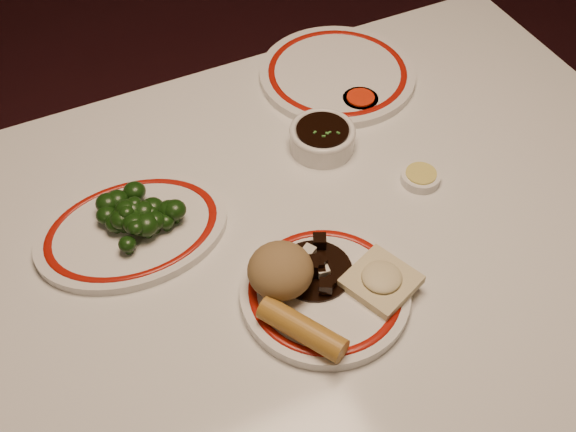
{
  "coord_description": "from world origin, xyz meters",
  "views": [
    {
      "loc": [
        -0.37,
        -0.61,
        1.6
      ],
      "look_at": [
        -0.07,
        0.01,
        0.8
      ],
      "focal_mm": 45.0,
      "sensor_mm": 36.0,
      "label": 1
    }
  ],
  "objects_px": {
    "fried_wonton": "(381,280)",
    "soy_bowl": "(322,139)",
    "main_plate": "(325,292)",
    "broccoli_plate": "(132,230)",
    "rice_mound": "(280,270)",
    "spring_roll": "(302,329)",
    "dining_table": "(328,266)",
    "broccoli_pile": "(136,215)",
    "stirfry_heap": "(315,267)"
  },
  "relations": [
    {
      "from": "rice_mound",
      "to": "broccoli_plate",
      "type": "distance_m",
      "value": 0.25
    },
    {
      "from": "broccoli_pile",
      "to": "soy_bowl",
      "type": "xyz_separation_m",
      "value": [
        0.34,
        0.04,
        -0.02
      ]
    },
    {
      "from": "main_plate",
      "to": "rice_mound",
      "type": "height_order",
      "value": "rice_mound"
    },
    {
      "from": "spring_roll",
      "to": "broccoli_pile",
      "type": "xyz_separation_m",
      "value": [
        -0.14,
        0.28,
        0.0
      ]
    },
    {
      "from": "rice_mound",
      "to": "soy_bowl",
      "type": "xyz_separation_m",
      "value": [
        0.19,
        0.24,
        -0.03
      ]
    },
    {
      "from": "stirfry_heap",
      "to": "broccoli_pile",
      "type": "relative_size",
      "value": 0.85
    },
    {
      "from": "dining_table",
      "to": "rice_mound",
      "type": "bearing_deg",
      "value": -148.86
    },
    {
      "from": "fried_wonton",
      "to": "rice_mound",
      "type": "bearing_deg",
      "value": 154.36
    },
    {
      "from": "main_plate",
      "to": "broccoli_pile",
      "type": "bearing_deg",
      "value": 130.69
    },
    {
      "from": "fried_wonton",
      "to": "soy_bowl",
      "type": "distance_m",
      "value": 0.31
    },
    {
      "from": "dining_table",
      "to": "broccoli_pile",
      "type": "height_order",
      "value": "broccoli_pile"
    },
    {
      "from": "dining_table",
      "to": "broccoli_pile",
      "type": "distance_m",
      "value": 0.32
    },
    {
      "from": "main_plate",
      "to": "dining_table",
      "type": "bearing_deg",
      "value": 58.25
    },
    {
      "from": "main_plate",
      "to": "fried_wonton",
      "type": "xyz_separation_m",
      "value": [
        0.07,
        -0.03,
        0.02
      ]
    },
    {
      "from": "main_plate",
      "to": "rice_mound",
      "type": "xyz_separation_m",
      "value": [
        -0.05,
        0.03,
        0.04
      ]
    },
    {
      "from": "rice_mound",
      "to": "stirfry_heap",
      "type": "relative_size",
      "value": 0.85
    },
    {
      "from": "rice_mound",
      "to": "broccoli_pile",
      "type": "distance_m",
      "value": 0.24
    },
    {
      "from": "fried_wonton",
      "to": "broccoli_pile",
      "type": "bearing_deg",
      "value": 136.66
    },
    {
      "from": "spring_roll",
      "to": "main_plate",
      "type": "bearing_deg",
      "value": 10.03
    },
    {
      "from": "rice_mound",
      "to": "spring_roll",
      "type": "height_order",
      "value": "rice_mound"
    },
    {
      "from": "broccoli_pile",
      "to": "main_plate",
      "type": "bearing_deg",
      "value": -49.31
    },
    {
      "from": "fried_wonton",
      "to": "stirfry_heap",
      "type": "bearing_deg",
      "value": 140.37
    },
    {
      "from": "main_plate",
      "to": "fried_wonton",
      "type": "height_order",
      "value": "fried_wonton"
    },
    {
      "from": "spring_roll",
      "to": "soy_bowl",
      "type": "relative_size",
      "value": 1.16
    },
    {
      "from": "rice_mound",
      "to": "stirfry_heap",
      "type": "xyz_separation_m",
      "value": [
        0.05,
        -0.0,
        -0.02
      ]
    },
    {
      "from": "broccoli_pile",
      "to": "soy_bowl",
      "type": "distance_m",
      "value": 0.34
    },
    {
      "from": "main_plate",
      "to": "rice_mound",
      "type": "relative_size",
      "value": 2.94
    },
    {
      "from": "broccoli_pile",
      "to": "broccoli_plate",
      "type": "bearing_deg",
      "value": -169.82
    },
    {
      "from": "stirfry_heap",
      "to": "main_plate",
      "type": "bearing_deg",
      "value": -91.89
    },
    {
      "from": "dining_table",
      "to": "spring_roll",
      "type": "bearing_deg",
      "value": -128.93
    },
    {
      "from": "main_plate",
      "to": "broccoli_pile",
      "type": "height_order",
      "value": "broccoli_pile"
    },
    {
      "from": "fried_wonton",
      "to": "broccoli_pile",
      "type": "height_order",
      "value": "broccoli_pile"
    },
    {
      "from": "fried_wonton",
      "to": "soy_bowl",
      "type": "height_order",
      "value": "same"
    },
    {
      "from": "fried_wonton",
      "to": "broccoli_pile",
      "type": "xyz_separation_m",
      "value": [
        -0.27,
        0.26,
        0.01
      ]
    },
    {
      "from": "dining_table",
      "to": "rice_mound",
      "type": "height_order",
      "value": "rice_mound"
    },
    {
      "from": "rice_mound",
      "to": "fried_wonton",
      "type": "xyz_separation_m",
      "value": [
        0.13,
        -0.06,
        -0.02
      ]
    },
    {
      "from": "main_plate",
      "to": "broccoli_plate",
      "type": "xyz_separation_m",
      "value": [
        -0.21,
        0.23,
        -0.0
      ]
    },
    {
      "from": "dining_table",
      "to": "stirfry_heap",
      "type": "xyz_separation_m",
      "value": [
        -0.06,
        -0.07,
        0.12
      ]
    },
    {
      "from": "fried_wonton",
      "to": "soy_bowl",
      "type": "bearing_deg",
      "value": 78.02
    },
    {
      "from": "dining_table",
      "to": "stirfry_heap",
      "type": "relative_size",
      "value": 11.05
    },
    {
      "from": "main_plate",
      "to": "broccoli_plate",
      "type": "height_order",
      "value": "main_plate"
    },
    {
      "from": "dining_table",
      "to": "rice_mound",
      "type": "distance_m",
      "value": 0.2
    },
    {
      "from": "broccoli_pile",
      "to": "stirfry_heap",
      "type": "bearing_deg",
      "value": -44.6
    },
    {
      "from": "soy_bowl",
      "to": "broccoli_plate",
      "type": "bearing_deg",
      "value": -172.76
    },
    {
      "from": "main_plate",
      "to": "stirfry_heap",
      "type": "relative_size",
      "value": 2.5
    },
    {
      "from": "stirfry_heap",
      "to": "broccoli_plate",
      "type": "xyz_separation_m",
      "value": [
        -0.21,
        0.19,
        -0.02
      ]
    },
    {
      "from": "main_plate",
      "to": "rice_mound",
      "type": "bearing_deg",
      "value": 146.87
    },
    {
      "from": "dining_table",
      "to": "broccoli_pile",
      "type": "xyz_separation_m",
      "value": [
        -0.26,
        0.12,
        0.13
      ]
    },
    {
      "from": "main_plate",
      "to": "broccoli_pile",
      "type": "relative_size",
      "value": 2.12
    },
    {
      "from": "spring_roll",
      "to": "stirfry_heap",
      "type": "relative_size",
      "value": 1.16
    }
  ]
}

